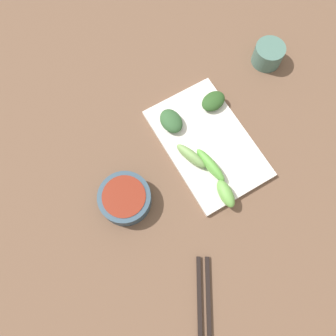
{
  "coord_description": "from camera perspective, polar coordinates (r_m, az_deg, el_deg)",
  "views": [
    {
      "loc": [
        -0.15,
        -0.19,
        0.74
      ],
      "look_at": [
        -0.03,
        0.01,
        0.05
      ],
      "focal_mm": 36.68,
      "sensor_mm": 36.0,
      "label": 1
    }
  ],
  "objects": [
    {
      "name": "broccoli_leafy_0",
      "position": [
        0.81,
        7.54,
        10.97
      ],
      "size": [
        0.07,
        0.05,
        0.02
      ],
      "primitive_type": "ellipsoid",
      "rotation": [
        0.0,
        0.0,
        0.19
      ],
      "color": "#294E20",
      "rests_on": "serving_plate"
    },
    {
      "name": "sauce_bowl",
      "position": [
        0.73,
        -7.07,
        -5.25
      ],
      "size": [
        0.11,
        0.11,
        0.04
      ],
      "color": "#2F4556",
      "rests_on": "tabletop"
    },
    {
      "name": "tabletop",
      "position": [
        0.77,
        2.58,
        -0.34
      ],
      "size": [
        2.1,
        2.1,
        0.02
      ],
      "primitive_type": "cube",
      "color": "brown",
      "rests_on": "ground"
    },
    {
      "name": "broccoli_stalk_2",
      "position": [
        0.74,
        7.07,
        0.49
      ],
      "size": [
        0.03,
        0.09,
        0.03
      ],
      "primitive_type": "ellipsoid",
      "rotation": [
        0.0,
        0.0,
        0.12
      ],
      "color": "#5CA43F",
      "rests_on": "serving_plate"
    },
    {
      "name": "broccoli_stalk_1",
      "position": [
        0.75,
        3.82,
        2.02
      ],
      "size": [
        0.05,
        0.08,
        0.03
      ],
      "primitive_type": "ellipsoid",
      "rotation": [
        0.0,
        0.0,
        0.34
      ],
      "color": "#77A257",
      "rests_on": "serving_plate"
    },
    {
      "name": "broccoli_leafy_4",
      "position": [
        0.78,
        0.54,
        7.82
      ],
      "size": [
        0.05,
        0.06,
        0.03
      ],
      "primitive_type": "ellipsoid",
      "rotation": [
        0.0,
        0.0,
        0.02
      ],
      "color": "#30582F",
      "rests_on": "serving_plate"
    },
    {
      "name": "tea_cup",
      "position": [
        0.91,
        16.31,
        17.66
      ],
      "size": [
        0.07,
        0.07,
        0.05
      ],
      "primitive_type": "cylinder",
      "color": "#496E62",
      "rests_on": "tabletop"
    },
    {
      "name": "chopsticks",
      "position": [
        0.73,
        6.05,
        -23.53
      ],
      "size": [
        0.14,
        0.21,
        0.01
      ],
      "rotation": [
        0.0,
        0.0,
        -0.53
      ],
      "color": "black",
      "rests_on": "tabletop"
    },
    {
      "name": "serving_plate",
      "position": [
        0.78,
        6.55,
        4.13
      ],
      "size": [
        0.18,
        0.28,
        0.01
      ],
      "primitive_type": "cube",
      "color": "silver",
      "rests_on": "tabletop"
    },
    {
      "name": "broccoli_stalk_3",
      "position": [
        0.73,
        9.58,
        -4.22
      ],
      "size": [
        0.04,
        0.07,
        0.03
      ],
      "primitive_type": "ellipsoid",
      "rotation": [
        0.0,
        0.0,
        -0.12
      ],
      "color": "#66A347",
      "rests_on": "serving_plate"
    }
  ]
}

